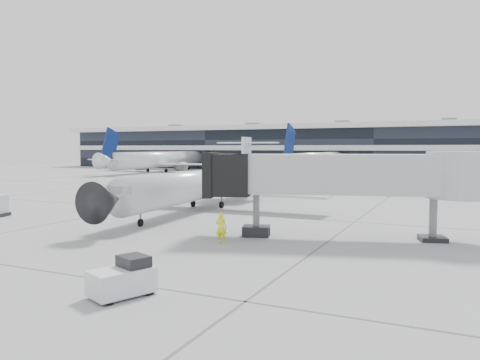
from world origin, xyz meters
The scene contains 10 objects.
ground centered at (0.00, 0.00, 0.00)m, with size 220.00×220.00×0.00m, color #98989B.
terminal centered at (0.00, 82.00, 5.00)m, with size 170.00×22.00×10.00m, color black.
bg_jet_left centered at (-45.00, 55.00, 0.00)m, with size 32.00×40.00×9.60m, color white, non-canonical shape.
bg_jet_center centered at (-8.00, 55.00, 0.00)m, with size 32.00×40.00×9.60m, color white, non-canonical shape.
regional_jet centered at (-4.12, 1.72, 2.31)m, with size 23.47×29.33×6.77m.
jet_bridge centered at (11.25, -6.47, 3.91)m, with size 16.46×7.51×5.37m.
ramp_worker centered at (4.45, -11.11, 0.91)m, with size 0.66×0.43×1.82m, color #FDFF1A.
baggage_tug centered at (5.56, -21.32, 0.66)m, with size 2.13×2.65×1.47m.
traffic_cone centered at (-9.25, 5.24, 0.28)m, with size 0.51×0.51×0.60m.
far_tug centered at (-19.33, 30.27, 0.66)m, with size 1.50×2.39×1.47m.
Camera 1 is at (16.84, -35.16, 5.60)m, focal length 35.00 mm.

